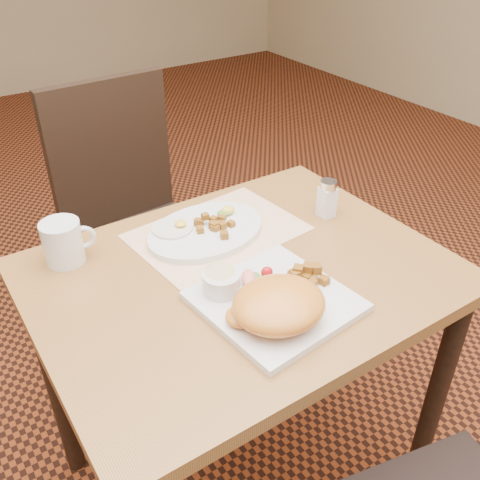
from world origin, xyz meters
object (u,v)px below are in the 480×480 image
plate_square (275,301)px  plate_oval (206,231)px  chair_far (132,214)px  salt_shaker (327,198)px  table (242,308)px  coffee_mug (64,242)px

plate_square → plate_oval: (0.02, 0.30, 0.00)m
chair_far → salt_shaker: 0.74m
table → plate_oval: size_ratio=2.96×
plate_square → plate_oval: size_ratio=0.92×
plate_oval → coffee_mug: size_ratio=2.58×
plate_square → plate_oval: bearing=86.8°
salt_shaker → coffee_mug: bearing=164.4°
table → coffee_mug: size_ratio=7.62×
table → plate_oval: (0.01, 0.17, 0.12)m
table → chair_far: bearing=88.0°
plate_oval → coffee_mug: coffee_mug is taller
table → salt_shaker: (0.31, 0.08, 0.16)m
plate_square → plate_oval: 0.31m
table → coffee_mug: coffee_mug is taller
table → coffee_mug: 0.43m
table → plate_oval: 0.21m
plate_square → coffee_mug: size_ratio=2.37×
chair_far → salt_shaker: size_ratio=9.70×
chair_far → plate_square: chair_far is taller
table → plate_square: (-0.01, -0.13, 0.12)m
table → plate_square: bearing=-93.8°
table → chair_far: chair_far is taller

